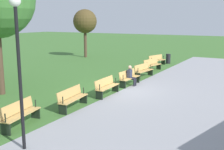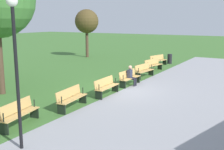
% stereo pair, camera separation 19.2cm
% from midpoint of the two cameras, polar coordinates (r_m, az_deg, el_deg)
% --- Properties ---
extents(ground_plane, '(120.00, 120.00, 0.00)m').
position_cam_midpoint_polar(ground_plane, '(15.58, 1.98, -3.07)').
color(ground_plane, '#3D6B2D').
extents(path_paving, '(33.09, 6.28, 0.01)m').
position_cam_midpoint_polar(path_paving, '(14.40, 13.42, -4.55)').
color(path_paving, '#939399').
rests_on(path_paving, ground).
extents(bench_0, '(1.93, 0.94, 0.89)m').
position_cam_midpoint_polar(bench_0, '(24.21, 9.61, 3.02)').
color(bench_0, tan).
rests_on(bench_0, ground).
extents(bench_1, '(1.93, 0.81, 0.89)m').
position_cam_midpoint_polar(bench_1, '(21.62, 8.64, 2.10)').
color(bench_1, tan).
rests_on(bench_1, ground).
extents(bench_2, '(1.91, 0.68, 0.89)m').
position_cam_midpoint_polar(bench_2, '(19.09, 6.83, 0.96)').
color(bench_2, tan).
rests_on(bench_2, ground).
extents(bench_3, '(1.89, 0.54, 0.89)m').
position_cam_midpoint_polar(bench_3, '(16.66, 3.85, -0.47)').
color(bench_3, tan).
rests_on(bench_3, ground).
extents(bench_4, '(1.89, 0.54, 0.89)m').
position_cam_midpoint_polar(bench_4, '(14.40, -0.82, -2.30)').
color(bench_4, tan).
rests_on(bench_4, ground).
extents(bench_5, '(1.91, 0.68, 0.89)m').
position_cam_midpoint_polar(bench_5, '(12.40, -7.89, -4.61)').
color(bench_5, tan).
rests_on(bench_5, ground).
extents(bench_6, '(1.93, 0.81, 0.89)m').
position_cam_midpoint_polar(bench_6, '(10.84, -18.12, -7.39)').
color(bench_6, tan).
rests_on(bench_6, ground).
extents(person_seated, '(0.33, 0.53, 1.20)m').
position_cam_midpoint_polar(person_seated, '(16.55, 4.26, 0.00)').
color(person_seated, '#2D3347').
rests_on(person_seated, ground).
extents(tree_3, '(2.45, 2.45, 4.95)m').
position_cam_midpoint_polar(tree_3, '(29.42, -5.00, 10.80)').
color(tree_3, '#4C3828').
rests_on(tree_3, ground).
extents(lamp_post, '(0.32, 0.32, 4.49)m').
position_cam_midpoint_polar(lamp_post, '(8.35, -18.57, 5.47)').
color(lamp_post, black).
rests_on(lamp_post, ground).
extents(trash_bin, '(0.40, 0.40, 0.86)m').
position_cam_midpoint_polar(trash_bin, '(25.54, 11.90, 3.24)').
color(trash_bin, black).
rests_on(trash_bin, ground).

